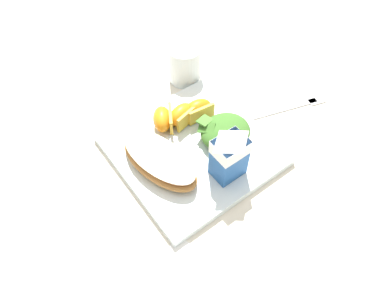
% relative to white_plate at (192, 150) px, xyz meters
% --- Properties ---
extents(ground, '(3.00, 3.00, 0.00)m').
position_rel_white_plate_xyz_m(ground, '(0.00, 0.00, -0.01)').
color(ground, beige).
extents(white_plate, '(0.28, 0.28, 0.02)m').
position_rel_white_plate_xyz_m(white_plate, '(0.00, 0.00, 0.00)').
color(white_plate, silver).
rests_on(white_plate, ground).
extents(cheesy_pizza_bread, '(0.11, 0.18, 0.04)m').
position_rel_white_plate_xyz_m(cheesy_pizza_bread, '(0.07, 0.00, 0.03)').
color(cheesy_pizza_bread, '#A87038').
rests_on(cheesy_pizza_bread, white_plate).
extents(green_salad_pile, '(0.10, 0.10, 0.04)m').
position_rel_white_plate_xyz_m(green_salad_pile, '(-0.06, 0.02, 0.03)').
color(green_salad_pile, '#3D7028').
rests_on(green_salad_pile, white_plate).
extents(milk_carton, '(0.06, 0.04, 0.11)m').
position_rel_white_plate_xyz_m(milk_carton, '(-0.02, 0.08, 0.07)').
color(milk_carton, '#23569E').
rests_on(milk_carton, white_plate).
extents(orange_wedge_front, '(0.06, 0.04, 0.04)m').
position_rel_white_plate_xyz_m(orange_wedge_front, '(-0.06, -0.06, 0.03)').
color(orange_wedge_front, orange).
rests_on(orange_wedge_front, white_plate).
extents(orange_wedge_middle, '(0.07, 0.05, 0.04)m').
position_rel_white_plate_xyz_m(orange_wedge_middle, '(-0.02, -0.06, 0.03)').
color(orange_wedge_middle, orange).
rests_on(orange_wedge_middle, white_plate).
extents(orange_wedge_rear, '(0.06, 0.07, 0.04)m').
position_rel_white_plate_xyz_m(orange_wedge_rear, '(0.01, -0.08, 0.03)').
color(orange_wedge_rear, orange).
rests_on(orange_wedge_rear, white_plate).
extents(paper_napkin, '(0.15, 0.15, 0.00)m').
position_rel_white_plate_xyz_m(paper_napkin, '(0.15, 0.20, -0.01)').
color(paper_napkin, white).
rests_on(paper_napkin, ground).
extents(metal_fork, '(0.18, 0.07, 0.01)m').
position_rel_white_plate_xyz_m(metal_fork, '(-0.25, 0.03, -0.01)').
color(metal_fork, silver).
rests_on(metal_fork, ground).
extents(drinking_clear_cup, '(0.07, 0.07, 0.09)m').
position_rel_white_plate_xyz_m(drinking_clear_cup, '(-0.12, -0.18, 0.04)').
color(drinking_clear_cup, silver).
rests_on(drinking_clear_cup, ground).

